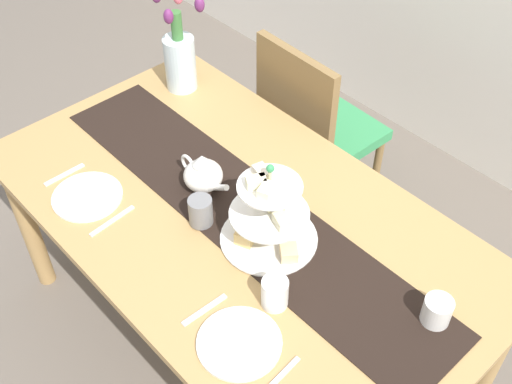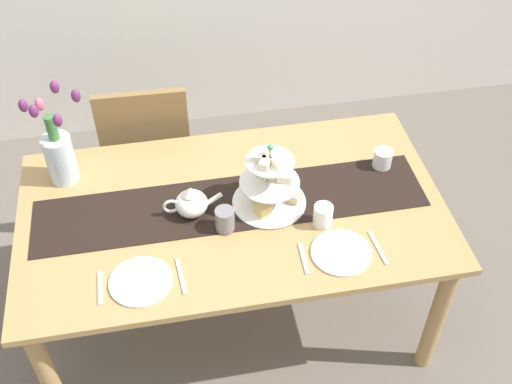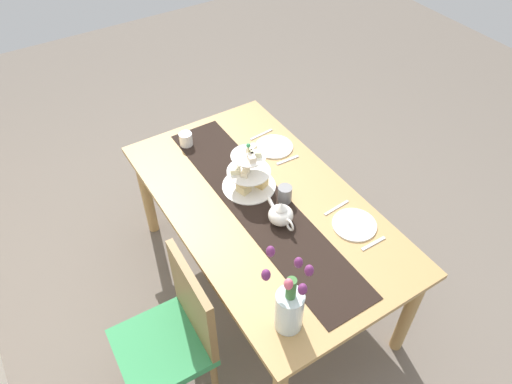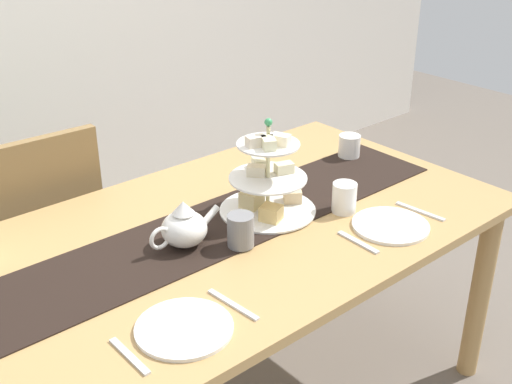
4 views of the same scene
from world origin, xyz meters
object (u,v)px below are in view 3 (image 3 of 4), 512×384
knife_left (337,208)px  knife_right (261,134)px  dining_table (263,215)px  fork_left (373,244)px  dinner_plate_right (274,147)px  mug_grey (285,194)px  mug_white_text (255,153)px  dinner_plate_left (354,225)px  tiered_cake_stand (249,174)px  tulip_vase (289,305)px  chair_left (174,333)px  teapot (281,214)px  cream_jug (186,139)px  fork_right (288,160)px

knife_left → knife_right: (0.75, 0.00, 0.00)m
dining_table → fork_left: bearing=-149.5°
dinner_plate_right → mug_grey: size_ratio=2.42×
knife_right → mug_white_text: 0.24m
knife_left → dinner_plate_left: bearing=180.0°
tiered_cake_stand → knife_left: bearing=-141.3°
dining_table → tulip_vase: bearing=155.5°
chair_left → teapot: 0.78m
tulip_vase → dinner_plate_left: bearing=-65.4°
tulip_vase → cream_jug: bearing=-7.4°
chair_left → fork_right: chair_left is taller
fork_right → knife_right: same height
dinner_plate_left → dining_table: bearing=39.0°
mug_grey → teapot: bearing=138.0°
fork_left → teapot: bearing=40.4°
chair_left → dining_table: bearing=-65.6°
tulip_vase → dinner_plate_right: 1.21m
dinner_plate_left → knife_left: (0.14, 0.00, -0.00)m
knife_right → dinner_plate_left: bearing=180.0°
knife_left → dining_table: bearing=52.5°
tiered_cake_stand → fork_right: (0.07, -0.31, -0.09)m
fork_right → dinner_plate_left: bearing=180.0°
chair_left → mug_grey: (0.28, -0.82, 0.27)m
tulip_vase → mug_white_text: (1.00, -0.45, -0.10)m
fork_left → knife_left: bearing=0.0°
cream_jug → tiered_cake_stand: bearing=-165.9°
knife_left → mug_grey: bearing=46.6°
tulip_vase → fork_left: size_ratio=2.81×
mug_grey → mug_white_text: bearing=-6.7°
tiered_cake_stand → knife_left: 0.51m
dinner_plate_right → fork_right: bearing=180.0°
tiered_cake_stand → mug_white_text: (0.18, -0.15, -0.05)m
chair_left → cream_jug: size_ratio=10.71×
dining_table → tulip_vase: 0.77m
fork_right → chair_left: bearing=118.0°
teapot → knife_right: teapot is taller
fork_left → mug_grey: 0.53m
fork_right → mug_grey: bearing=142.3°
cream_jug → mug_white_text: size_ratio=0.89×
dining_table → chair_left: bearing=114.4°
chair_left → dinner_plate_right: chair_left is taller
teapot → fork_right: bearing=-39.1°
dinner_plate_left → knife_left: size_ratio=1.35×
knife_right → teapot: bearing=155.2°
tiered_cake_stand → cream_jug: tiered_cake_stand is taller
tiered_cake_stand → mug_grey: 0.23m
chair_left → knife_right: bearing=-50.8°
teapot → mug_white_text: (0.50, -0.15, -0.01)m
tulip_vase → fork_right: size_ratio=2.81×
chair_left → mug_grey: 0.90m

